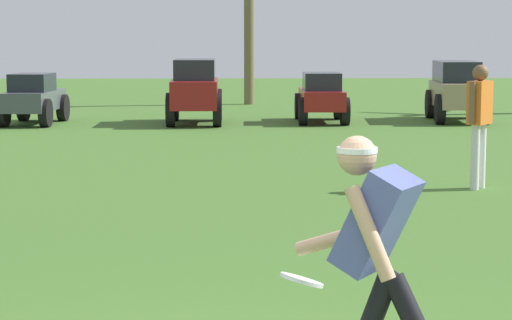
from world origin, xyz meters
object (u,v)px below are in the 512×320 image
(frisbee_thrower, at_px, (377,253))
(parked_car_slot_b, at_px, (34,98))
(frisbee_in_flight, at_px, (302,280))
(teammate_midfield, at_px, (479,115))
(parked_car_slot_e, at_px, (457,89))
(parked_car_slot_c, at_px, (195,90))
(parked_car_slot_d, at_px, (321,97))

(frisbee_thrower, xyz_separation_m, parked_car_slot_b, (-4.95, 16.65, -0.23))
(frisbee_in_flight, distance_m, teammate_midfield, 7.31)
(parked_car_slot_b, distance_m, parked_car_slot_e, 9.36)
(frisbee_thrower, bearing_deg, parked_car_slot_b, 106.54)
(frisbee_in_flight, relative_size, teammate_midfield, 0.22)
(frisbee_thrower, distance_m, frisbee_in_flight, 0.64)
(frisbee_thrower, bearing_deg, frisbee_in_flight, 128.00)
(parked_car_slot_b, height_order, parked_car_slot_c, parked_car_slot_c)
(frisbee_thrower, relative_size, parked_car_slot_e, 0.57)
(parked_car_slot_d, bearing_deg, parked_car_slot_e, 4.42)
(parked_car_slot_c, distance_m, parked_car_slot_d, 2.80)
(teammate_midfield, xyz_separation_m, parked_car_slot_c, (-3.83, 9.41, -0.20))
(frisbee_in_flight, xyz_separation_m, parked_car_slot_b, (-4.59, 16.19, 0.03))
(frisbee_thrower, height_order, parked_car_slot_e, frisbee_thrower)
(frisbee_in_flight, xyz_separation_m, parked_car_slot_c, (-1.08, 16.18, 0.21))
(frisbee_thrower, relative_size, parked_car_slot_b, 0.62)
(frisbee_thrower, bearing_deg, teammate_midfield, 71.75)
(parked_car_slot_b, relative_size, parked_car_slot_d, 1.02)
(parked_car_slot_c, relative_size, parked_car_slot_d, 1.06)
(parked_car_slot_b, bearing_deg, frisbee_thrower, -73.46)
(parked_car_slot_d, bearing_deg, frisbee_in_flight, -95.91)
(parked_car_slot_b, bearing_deg, parked_car_slot_c, -0.20)
(teammate_midfield, distance_m, parked_car_slot_e, 10.11)
(frisbee_thrower, relative_size, frisbee_in_flight, 4.14)
(teammate_midfield, height_order, parked_car_slot_b, teammate_midfield)
(parked_car_slot_e, bearing_deg, parked_car_slot_b, -177.10)
(teammate_midfield, height_order, parked_car_slot_d, teammate_midfield)
(frisbee_in_flight, height_order, teammate_midfield, teammate_midfield)
(frisbee_thrower, distance_m, teammate_midfield, 7.61)
(parked_car_slot_c, distance_m, parked_car_slot_e, 5.87)
(parked_car_slot_d, relative_size, parked_car_slot_e, 0.90)
(teammate_midfield, height_order, parked_car_slot_c, teammate_midfield)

